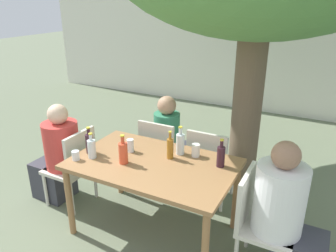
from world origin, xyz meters
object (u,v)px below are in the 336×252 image
at_px(amber_bottle_3, 170,148).
at_px(drinking_glass_1, 130,145).
at_px(dining_table_front, 153,170).
at_px(person_seated_1, 287,220).
at_px(person_seated_0, 58,158).
at_px(wine_bottle_2, 90,143).
at_px(person_seated_2, 170,144).
at_px(drinking_glass_2, 196,150).
at_px(soda_bottle_4, 123,152).
at_px(patio_chair_1, 257,217).
at_px(wine_bottle_5, 221,156).
at_px(drinking_glass_0, 76,155).
at_px(patio_chair_0, 74,164).
at_px(patio_chair_2, 161,152).
at_px(water_bottle_1, 180,143).
at_px(water_bottle_0, 92,148).
at_px(patio_chair_3, 209,163).

xyz_separation_m(amber_bottle_3, drinking_glass_1, (-0.41, -0.05, -0.04)).
xyz_separation_m(dining_table_front, person_seated_1, (1.20, -0.00, -0.13)).
xyz_separation_m(person_seated_0, wine_bottle_2, (0.57, -0.11, 0.35)).
distance_m(person_seated_2, drinking_glass_2, 0.94).
height_order(dining_table_front, soda_bottle_4, soda_bottle_4).
height_order(patio_chair_1, wine_bottle_5, wine_bottle_5).
relative_size(amber_bottle_3, drinking_glass_0, 3.08).
xyz_separation_m(patio_chair_0, patio_chair_1, (1.96, 0.00, 0.00)).
distance_m(patio_chair_1, person_seated_0, 2.19).
height_order(person_seated_2, wine_bottle_2, person_seated_2).
bearing_deg(person_seated_2, person_seated_1, 148.06).
xyz_separation_m(person_seated_0, drinking_glass_0, (0.55, -0.29, 0.29)).
height_order(patio_chair_2, wine_bottle_5, wine_bottle_5).
height_order(dining_table_front, wine_bottle_2, wine_bottle_2).
height_order(dining_table_front, drinking_glass_0, drinking_glass_0).
height_order(water_bottle_1, drinking_glass_0, water_bottle_1).
distance_m(water_bottle_0, wine_bottle_5, 1.19).
bearing_deg(wine_bottle_2, drinking_glass_1, 31.08).
bearing_deg(patio_chair_3, patio_chair_1, 134.31).
relative_size(water_bottle_0, drinking_glass_1, 1.94).
bearing_deg(person_seated_2, drinking_glass_2, 132.88).
distance_m(dining_table_front, soda_bottle_4, 0.32).
bearing_deg(person_seated_2, drinking_glass_0, 73.73).
relative_size(patio_chair_1, person_seated_2, 0.79).
bearing_deg(drinking_glass_2, person_seated_2, 132.88).
bearing_deg(dining_table_front, person_seated_0, -180.00).
relative_size(patio_chair_0, person_seated_0, 0.77).
relative_size(wine_bottle_5, drinking_glass_2, 2.17).
bearing_deg(person_seated_0, drinking_glass_1, 95.79).
distance_m(wine_bottle_5, drinking_glass_2, 0.29).
xyz_separation_m(dining_table_front, patio_chair_1, (0.98, 0.00, -0.19)).
relative_size(dining_table_front, patio_chair_0, 1.69).
bearing_deg(soda_bottle_4, dining_table_front, 30.38).
distance_m(wine_bottle_2, wine_bottle_5, 1.25).
distance_m(soda_bottle_4, drinking_glass_2, 0.68).
height_order(person_seated_0, drinking_glass_1, person_seated_0).
relative_size(amber_bottle_3, soda_bottle_4, 0.99).
bearing_deg(wine_bottle_5, person_seated_0, -173.25).
bearing_deg(patio_chair_0, person_seated_1, 90.00).
bearing_deg(person_seated_0, patio_chair_3, 114.77).
distance_m(drinking_glass_1, drinking_glass_2, 0.64).
bearing_deg(wine_bottle_2, soda_bottle_4, -3.58).
xyz_separation_m(person_seated_2, drinking_glass_2, (0.60, -0.64, 0.32)).
bearing_deg(drinking_glass_2, patio_chair_0, -167.04).
xyz_separation_m(water_bottle_0, soda_bottle_4, (0.32, 0.05, 0.01)).
relative_size(patio_chair_1, patio_chair_3, 1.00).
bearing_deg(water_bottle_0, soda_bottle_4, 8.33).
xyz_separation_m(patio_chair_0, drinking_glass_1, (0.67, 0.09, 0.33)).
bearing_deg(amber_bottle_3, person_seated_0, -173.70).
bearing_deg(dining_table_front, amber_bottle_3, 54.73).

